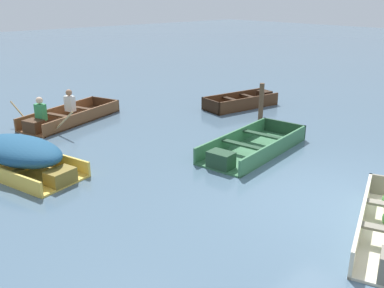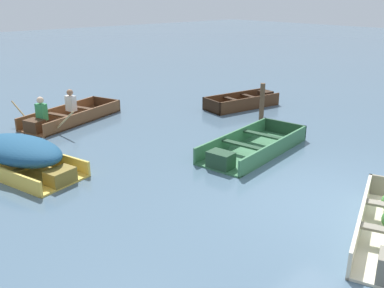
% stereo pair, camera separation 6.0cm
% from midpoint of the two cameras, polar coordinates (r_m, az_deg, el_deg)
% --- Properties ---
extents(ground_plane, '(80.00, 80.00, 0.00)m').
position_cam_midpoint_polar(ground_plane, '(7.95, 19.44, -7.65)').
color(ground_plane, slate).
extents(skiff_green_near_moored, '(3.19, 1.67, 0.38)m').
position_cam_midpoint_polar(skiff_green_near_moored, '(9.88, 7.98, -0.54)').
color(skiff_green_near_moored, '#387047').
rests_on(skiff_green_near_moored, ground).
extents(skiff_yellow_mid_moored, '(1.85, 2.97, 0.72)m').
position_cam_midpoint_polar(skiff_yellow_mid_moored, '(9.37, -21.71, -1.16)').
color(skiff_yellow_mid_moored, '#E5BC47').
rests_on(skiff_yellow_mid_moored, ground).
extents(skiff_dark_varnish_far_moored, '(2.54, 1.24, 0.40)m').
position_cam_midpoint_polar(skiff_dark_varnish_far_moored, '(14.01, 7.13, 5.57)').
color(skiff_dark_varnish_far_moored, '#4C2D19').
rests_on(skiff_dark_varnish_far_moored, ground).
extents(rowboat_wooden_brown_with_crew, '(3.23, 2.45, 0.92)m').
position_cam_midpoint_polar(rowboat_wooden_brown_with_crew, '(12.65, -16.24, 3.62)').
color(rowboat_wooden_brown_with_crew, brown).
rests_on(rowboat_wooden_brown_with_crew, ground).
extents(mooring_post, '(0.14, 0.14, 1.09)m').
position_cam_midpoint_polar(mooring_post, '(12.40, 9.45, 5.51)').
color(mooring_post, brown).
rests_on(mooring_post, ground).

